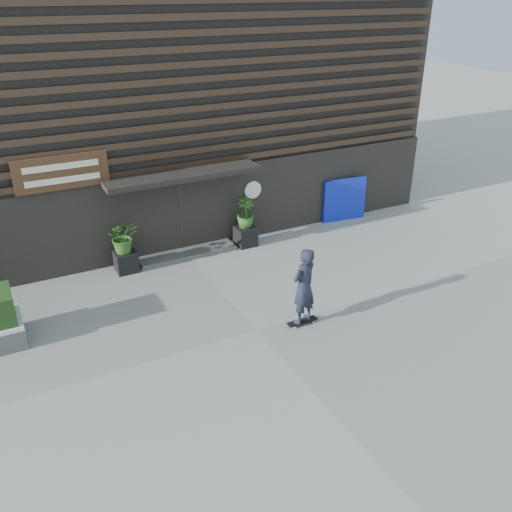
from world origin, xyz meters
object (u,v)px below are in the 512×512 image
blue_tarp (344,200)px  planter_pot_right (246,236)px  planter_pot_left (126,261)px  skateboarder (304,286)px

blue_tarp → planter_pot_right: bearing=-169.1°
planter_pot_left → skateboarder: size_ratio=0.30×
planter_pot_right → skateboarder: (-0.79, -4.68, 0.75)m
planter_pot_right → planter_pot_left: bearing=180.0°
planter_pot_left → blue_tarp: blue_tarp is taller
planter_pot_left → skateboarder: bearing=-57.3°
skateboarder → planter_pot_right: bearing=80.4°
planter_pot_right → blue_tarp: bearing=4.4°
planter_pot_left → blue_tarp: (7.74, 0.30, 0.44)m
planter_pot_left → planter_pot_right: bearing=0.0°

